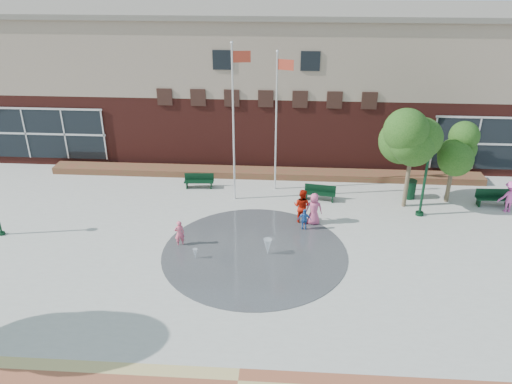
# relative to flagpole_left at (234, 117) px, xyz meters

# --- Properties ---
(ground) EXTENTS (120.00, 120.00, 0.00)m
(ground) POSITION_rel_flagpole_left_xyz_m (1.42, -8.42, -4.72)
(ground) COLOR #666056
(ground) RESTS_ON ground
(plaza_concrete) EXTENTS (46.00, 18.00, 0.01)m
(plaza_concrete) POSITION_rel_flagpole_left_xyz_m (1.42, -4.42, -4.72)
(plaza_concrete) COLOR #A8A8A0
(plaza_concrete) RESTS_ON ground
(splash_pad) EXTENTS (8.40, 8.40, 0.01)m
(splash_pad) POSITION_rel_flagpole_left_xyz_m (1.42, -5.42, -4.72)
(splash_pad) COLOR #383A3D
(splash_pad) RESTS_ON ground
(library_building) EXTENTS (44.40, 10.40, 9.20)m
(library_building) POSITION_rel_flagpole_left_xyz_m (1.42, 9.05, -0.08)
(library_building) COLOR #531E19
(library_building) RESTS_ON ground
(flower_bed) EXTENTS (26.00, 1.20, 0.40)m
(flower_bed) POSITION_rel_flagpole_left_xyz_m (1.42, 3.18, -4.72)
(flower_bed) COLOR maroon
(flower_bed) RESTS_ON ground
(flagpole_left) EXTENTS (0.99, 0.22, 8.48)m
(flagpole_left) POSITION_rel_flagpole_left_xyz_m (0.00, 0.00, 0.00)
(flagpole_left) COLOR silver
(flagpole_left) RESTS_ON ground
(flagpole_right) EXTENTS (0.93, 0.35, 7.85)m
(flagpole_right) POSITION_rel_flagpole_left_xyz_m (2.17, 1.41, -0.34)
(flagpole_right) COLOR silver
(flagpole_right) RESTS_ON ground
(lamp_right) EXTENTS (0.45, 0.45, 4.30)m
(lamp_right) POSITION_rel_flagpole_left_xyz_m (9.72, -1.24, -2.05)
(lamp_right) COLOR black
(lamp_right) RESTS_ON ground
(bench_left) EXTENTS (1.71, 0.56, 0.85)m
(bench_left) POSITION_rel_flagpole_left_xyz_m (-2.25, 1.27, -4.45)
(bench_left) COLOR black
(bench_left) RESTS_ON ground
(bench_mid) EXTENTS (1.75, 0.72, 0.86)m
(bench_mid) POSITION_rel_flagpole_left_xyz_m (4.62, 0.14, -4.45)
(bench_mid) COLOR black
(bench_mid) RESTS_ON ground
(bench_right) EXTENTS (1.85, 0.57, 0.92)m
(bench_right) POSITION_rel_flagpole_left_xyz_m (13.86, 0.09, -4.42)
(bench_right) COLOR black
(bench_right) RESTS_ON ground
(trash_can) EXTENTS (0.66, 0.66, 1.08)m
(trash_can) POSITION_rel_flagpole_left_xyz_m (9.59, 0.75, -4.17)
(trash_can) COLOR black
(trash_can) RESTS_ON ground
(tree_mid) EXTENTS (3.12, 3.12, 5.27)m
(tree_mid) POSITION_rel_flagpole_left_xyz_m (9.10, -0.27, -0.89)
(tree_mid) COLOR #4E402F
(tree_mid) RESTS_ON ground
(tree_small_right) EXTENTS (2.52, 2.52, 4.31)m
(tree_small_right) POSITION_rel_flagpole_left_xyz_m (11.53, 0.44, -1.58)
(tree_small_right) COLOR #4E402F
(tree_small_right) RESTS_ON ground
(water_jet_a) EXTENTS (0.39, 0.39, 0.77)m
(water_jet_a) POSITION_rel_flagpole_left_xyz_m (2.02, -5.52, -4.72)
(water_jet_a) COLOR white
(water_jet_a) RESTS_ON ground
(water_jet_b) EXTENTS (0.21, 0.21, 0.48)m
(water_jet_b) POSITION_rel_flagpole_left_xyz_m (-1.17, -6.08, -4.72)
(water_jet_b) COLOR white
(water_jet_b) RESTS_ON ground
(child_splash) EXTENTS (0.55, 0.47, 1.28)m
(child_splash) POSITION_rel_flagpole_left_xyz_m (-2.08, -4.98, -4.08)
(child_splash) COLOR #F25C7A
(child_splash) RESTS_ON ground
(adult_red) EXTENTS (1.08, 0.99, 1.80)m
(adult_red) POSITION_rel_flagpole_left_xyz_m (3.58, -2.39, -3.82)
(adult_red) COLOR #AC1607
(adult_red) RESTS_ON ground
(adult_pink) EXTENTS (0.84, 0.57, 1.67)m
(adult_pink) POSITION_rel_flagpole_left_xyz_m (4.18, -2.52, -3.89)
(adult_pink) COLOR #CC507E
(adult_pink) RESTS_ON ground
(child_blue) EXTENTS (0.67, 0.31, 1.13)m
(child_blue) POSITION_rel_flagpole_left_xyz_m (3.71, -3.17, -4.16)
(child_blue) COLOR #285DAD
(child_blue) RESTS_ON ground
(person_bench) EXTENTS (1.18, 0.75, 1.73)m
(person_bench) POSITION_rel_flagpole_left_xyz_m (14.38, -0.53, -3.86)
(person_bench) COLOR #D450AC
(person_bench) RESTS_ON ground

